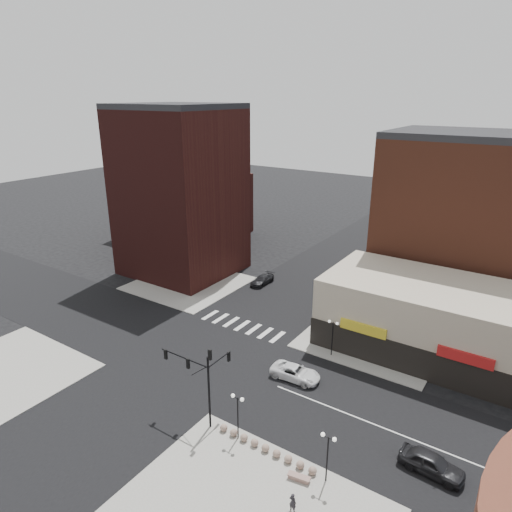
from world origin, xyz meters
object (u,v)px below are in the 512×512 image
Objects in this scene: street_lamp_se_a at (238,406)px; stone_bench at (299,478)px; pedestrian at (293,502)px; dark_sedan_north at (262,280)px; white_suv at (295,373)px; street_lamp_se_b at (328,446)px; dark_sedan_east at (432,464)px; street_lamp_ne at (333,329)px; traffic_signal at (202,373)px.

stone_bench is at bearing -9.44° from street_lamp_se_a.
dark_sedan_north is at bearing -52.03° from pedestrian.
stone_bench is (6.54, -11.18, -0.37)m from white_suv.
street_lamp_se_b is at bearing 22.44° from stone_bench.
dark_sedan_east reaches higher than stone_bench.
street_lamp_ne is 6.53m from white_suv.
pedestrian is at bearing 146.32° from dark_sedan_east.
traffic_signal is 4.36× the size of stone_bench.
dark_sedan_east is 3.24× the size of pedestrian.
street_lamp_ne is at bearing 97.68° from stone_bench.
pedestrian is (7.44, -13.75, 0.17)m from white_suv.
traffic_signal is 1.68× the size of dark_sedan_north.
traffic_signal is at bearing -17.10° from pedestrian.
stone_bench is (10.09, -1.22, -4.63)m from traffic_signal.
street_lamp_se_b is 0.82× the size of white_suv.
stone_bench is at bearing -72.66° from street_lamp_ne.
white_suv reaches higher than stone_bench.
street_lamp_se_b is 3.56m from stone_bench.
pedestrian is (-6.99, -8.88, 0.04)m from dark_sedan_east.
street_lamp_ne reaches higher than white_suv.
street_lamp_ne is at bearing 86.42° from street_lamp_se_a.
street_lamp_se_a is (3.76, -0.17, -1.67)m from traffic_signal.
white_suv is 24.38m from dark_sedan_north.
dark_sedan_east is 1.05× the size of dark_sedan_north.
street_lamp_ne is 21.44m from dark_sedan_north.
street_lamp_se_b reaches higher than pedestrian.
white_suv is at bearing -101.73° from street_lamp_ne.
dark_sedan_east is at bearing -126.26° from pedestrian.
dark_sedan_east is (14.21, 5.26, -2.47)m from street_lamp_se_a.
street_lamp_se_b is at bearing -48.69° from dark_sedan_north.
street_lamp_se_a is at bearing 180.00° from street_lamp_se_b.
street_lamp_ne is 18.11m from stone_bench.
traffic_signal reaches higher than street_lamp_se_a.
dark_sedan_north is at bearing 36.90° from white_suv.
pedestrian is at bearing -155.57° from white_suv.
dark_sedan_east is (14.43, -4.87, 0.12)m from white_suv.
dark_sedan_north is at bearing 113.62° from traffic_signal.
street_lamp_se_b reaches higher than stone_bench.
dark_sedan_east is at bearing -39.11° from street_lamp_ne.
dark_sedan_north is 39.79m from pedestrian.
street_lamp_ne is at bearing 73.25° from traffic_signal.
stone_bench is at bearing -153.66° from white_suv.
traffic_signal is at bearing 156.42° from white_suv.
street_lamp_se_b is at bearing 0.00° from street_lamp_se_a.
dark_sedan_east is at bearing -112.64° from white_suv.
street_lamp_ne is 0.86× the size of dark_sedan_east.
stone_bench is (-1.68, -1.05, -2.96)m from street_lamp_se_b.
white_suv is 15.64m from pedestrian.
street_lamp_se_b is at bearing -100.16° from pedestrian.
street_lamp_se_a is 2.78× the size of pedestrian.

